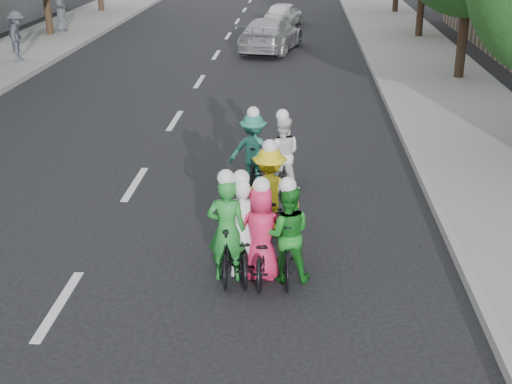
# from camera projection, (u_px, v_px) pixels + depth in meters

# --- Properties ---
(ground) EXTENTS (120.00, 120.00, 0.00)m
(ground) POSITION_uv_depth(u_px,v_px,m) (59.00, 305.00, 10.28)
(ground) COLOR black
(ground) RESTS_ON ground
(sidewalk_right) EXTENTS (4.00, 80.00, 0.15)m
(sidewalk_right) POSITION_uv_depth(u_px,v_px,m) (470.00, 123.00, 19.10)
(sidewalk_right) COLOR gray
(sidewalk_right) RESTS_ON ground
(curb_right) EXTENTS (0.18, 80.00, 0.18)m
(curb_right) POSITION_uv_depth(u_px,v_px,m) (397.00, 121.00, 19.20)
(curb_right) COLOR #999993
(curb_right) RESTS_ON ground
(cyclist_0) EXTENTS (1.05, 1.78, 1.75)m
(cyclist_0) POSITION_uv_depth(u_px,v_px,m) (269.00, 200.00, 12.38)
(cyclist_0) COLOR black
(cyclist_0) RESTS_ON ground
(cyclist_1) EXTENTS (0.75, 1.63, 1.66)m
(cyclist_1) POSITION_uv_depth(u_px,v_px,m) (261.00, 242.00, 10.93)
(cyclist_1) COLOR black
(cyclist_1) RESTS_ON ground
(cyclist_2) EXTENTS (0.76, 1.59, 1.71)m
(cyclist_2) POSITION_uv_depth(u_px,v_px,m) (282.00, 161.00, 14.43)
(cyclist_2) COLOR black
(cyclist_2) RESTS_ON ground
(cyclist_3) EXTENTS (0.76, 1.67, 1.74)m
(cyclist_3) POSITION_uv_depth(u_px,v_px,m) (242.00, 240.00, 11.02)
(cyclist_3) COLOR black
(cyclist_3) RESTS_ON ground
(cyclist_4) EXTENTS (0.60, 1.48, 1.79)m
(cyclist_4) POSITION_uv_depth(u_px,v_px,m) (227.00, 240.00, 10.88)
(cyclist_4) COLOR black
(cyclist_4) RESTS_ON ground
(cyclist_5) EXTENTS (1.01, 1.51, 1.71)m
(cyclist_5) POSITION_uv_depth(u_px,v_px,m) (253.00, 156.00, 14.59)
(cyclist_5) COLOR black
(cyclist_5) RESTS_ON ground
(cyclist_6) EXTENTS (0.76, 1.65, 1.67)m
(cyclist_6) POSITION_uv_depth(u_px,v_px,m) (287.00, 240.00, 10.86)
(cyclist_6) COLOR black
(cyclist_6) RESTS_ON ground
(follow_car_lead) EXTENTS (2.82, 5.05, 1.38)m
(follow_car_lead) POSITION_uv_depth(u_px,v_px,m) (271.00, 34.00, 29.46)
(follow_car_lead) COLOR #B5B4B9
(follow_car_lead) RESTS_ON ground
(follow_car_trail) EXTENTS (2.09, 3.85, 1.24)m
(follow_car_trail) POSITION_uv_depth(u_px,v_px,m) (283.00, 14.00, 36.11)
(follow_car_trail) COLOR white
(follow_car_trail) RESTS_ON ground
(spectator_0) EXTENTS (0.86, 1.28, 1.84)m
(spectator_0) POSITION_uv_depth(u_px,v_px,m) (18.00, 36.00, 26.65)
(spectator_0) COLOR #494B55
(spectator_0) RESTS_ON sidewalk_left
(spectator_1) EXTENTS (0.65, 0.94, 1.49)m
(spectator_1) POSITION_uv_depth(u_px,v_px,m) (13.00, 33.00, 28.40)
(spectator_1) COLOR #494854
(spectator_1) RESTS_ON sidewalk_left
(spectator_2) EXTENTS (0.59, 0.81, 1.53)m
(spectator_2) POSITION_uv_depth(u_px,v_px,m) (61.00, 15.00, 33.52)
(spectator_2) COLOR #4B4B57
(spectator_2) RESTS_ON sidewalk_left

